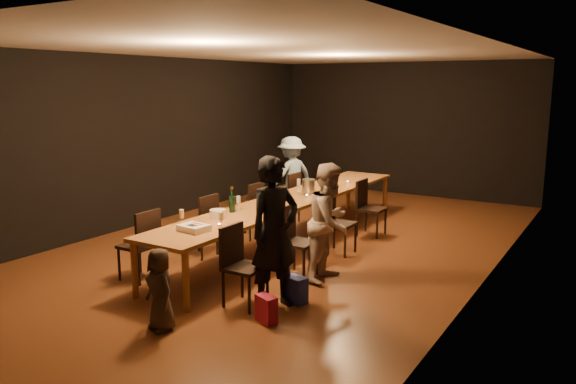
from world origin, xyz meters
The scene contains 30 objects.
ground centered at (0.00, 0.00, 0.00)m, with size 10.00×10.00×0.00m, color #462611.
room_shell centered at (0.00, 0.00, 2.08)m, with size 6.04×10.04×3.02m.
table centered at (0.00, 0.00, 0.70)m, with size 0.90×6.00×0.75m.
chair_right_0 centered at (0.85, -2.40, 0.47)m, with size 0.42×0.42×0.93m, color black, non-canonical shape.
chair_right_1 centered at (0.85, -1.20, 0.47)m, with size 0.42×0.42×0.93m, color black, non-canonical shape.
chair_right_2 centered at (0.85, 0.00, 0.47)m, with size 0.42×0.42×0.93m, color black, non-canonical shape.
chair_right_3 centered at (0.85, 1.20, 0.47)m, with size 0.42×0.42×0.93m, color black, non-canonical shape.
chair_left_0 centered at (-0.85, -2.40, 0.47)m, with size 0.42×0.42×0.93m, color black, non-canonical shape.
chair_left_1 centered at (-0.85, -1.20, 0.47)m, with size 0.42×0.42×0.93m, color black, non-canonical shape.
chair_left_2 centered at (-0.85, 0.00, 0.47)m, with size 0.42×0.42×0.93m, color black, non-canonical shape.
chair_left_3 centered at (-0.85, 1.20, 0.47)m, with size 0.42×0.42×0.93m, color black, non-canonical shape.
woman_birthday centered at (1.15, -2.25, 0.87)m, with size 0.63×0.41×1.73m, color black.
woman_tan centered at (1.26, -1.10, 0.76)m, with size 0.74×0.58×1.53m, color #C1A691.
man_blue centered at (-1.15, 1.90, 0.76)m, with size 0.98×0.56×1.51m, color #81A6C8.
child centered at (0.47, -3.37, 0.43)m, with size 0.42×0.28×0.87m, color #3C2F21.
gift_bag_red centered at (1.31, -2.66, 0.15)m, with size 0.25×0.14×0.30m, color #B61B40.
gift_bag_blue centered at (1.30, -2.03, 0.16)m, with size 0.25×0.17×0.31m, color #24369E.
birthday_cake centered at (0.03, -2.32, 0.79)m, with size 0.36×0.30×0.08m.
plate_stack centered at (-0.14, -1.64, 0.81)m, with size 0.21×0.21×0.12m, color white.
champagne_bottle centered at (-0.20, -1.25, 0.93)m, with size 0.08×0.08×0.36m, color black, non-canonical shape.
ice_bucket centered at (0.03, 0.51, 0.87)m, with size 0.21×0.21×0.23m, color #B4B5B9.
wineglass_0 centered at (-0.28, -2.19, 0.85)m, with size 0.06×0.06×0.21m, color beige, non-canonical shape.
wineglass_1 centered at (0.24, -2.05, 0.85)m, with size 0.06×0.06×0.21m, color beige, non-canonical shape.
wineglass_2 centered at (-0.19, -1.12, 0.85)m, with size 0.06×0.06×0.21m, color silver, non-canonical shape.
wineglass_3 centered at (0.35, -0.69, 0.85)m, with size 0.06×0.06×0.21m, color beige, non-canonical shape.
wineglass_4 centered at (-0.20, 0.57, 0.85)m, with size 0.06×0.06×0.21m, color silver, non-canonical shape.
wineglass_5 centered at (0.17, 1.11, 0.85)m, with size 0.06×0.06×0.21m, color silver, non-canonical shape.
tealight_near centered at (0.15, -1.98, 0.77)m, with size 0.05×0.05×0.03m, color #B2B7B2.
tealight_mid centered at (0.15, 0.23, 0.77)m, with size 0.05×0.05×0.03m, color #B2B7B2.
tealight_far centered at (0.15, 1.71, 0.77)m, with size 0.05×0.05×0.03m, color #B2B7B2.
Camera 1 is at (4.46, -7.33, 2.50)m, focal length 35.00 mm.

